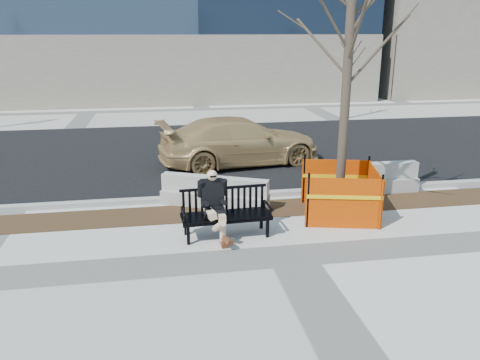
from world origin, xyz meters
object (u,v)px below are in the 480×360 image
object	(u,v)px
seated_man	(214,236)
jersey_barrier_left	(215,206)
tree_fence	(338,215)
bench	(226,236)
sedan	(240,164)
jersey_barrier_right	(365,192)

from	to	relation	value
seated_man	jersey_barrier_left	world-z (taller)	seated_man
seated_man	tree_fence	size ratio (longest dim) A/B	0.23
bench	sedan	size ratio (longest dim) A/B	0.37
tree_fence	sedan	distance (m)	5.20
seated_man	jersey_barrier_right	xyz separation A→B (m)	(4.40, 2.22, 0.00)
sedan	jersey_barrier_right	bearing A→B (deg)	-149.76
sedan	bench	bearing A→B (deg)	158.17
tree_fence	seated_man	bearing A→B (deg)	-166.75
seated_man	sedan	distance (m)	5.89
bench	tree_fence	bearing A→B (deg)	12.19
tree_fence	sedan	xyz separation A→B (m)	(-1.53, 4.96, 0.00)
sedan	jersey_barrier_left	world-z (taller)	sedan
seated_man	jersey_barrier_right	distance (m)	4.93
bench	jersey_barrier_left	bearing A→B (deg)	87.92
sedan	seated_man	bearing A→B (deg)	155.59
bench	jersey_barrier_right	size ratio (longest dim) A/B	0.68
sedan	jersey_barrier_right	xyz separation A→B (m)	(2.87, -3.47, 0.00)
jersey_barrier_right	bench	bearing A→B (deg)	-152.14
tree_fence	jersey_barrier_left	world-z (taller)	tree_fence
bench	tree_fence	xyz separation A→B (m)	(2.80, 0.76, 0.00)
bench	sedan	world-z (taller)	sedan
sedan	jersey_barrier_left	bearing A→B (deg)	152.11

